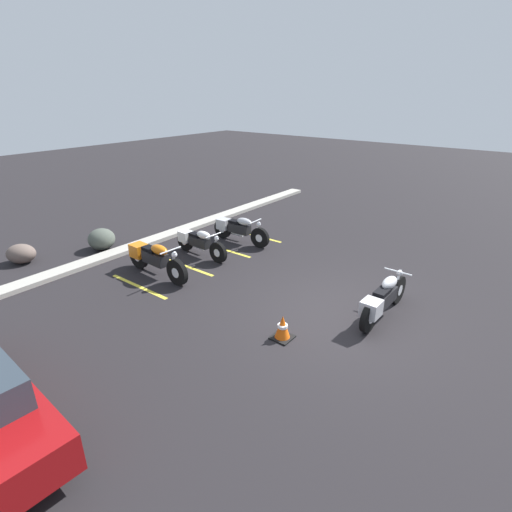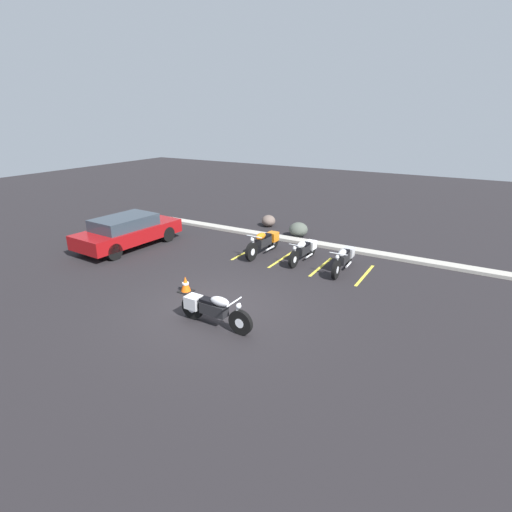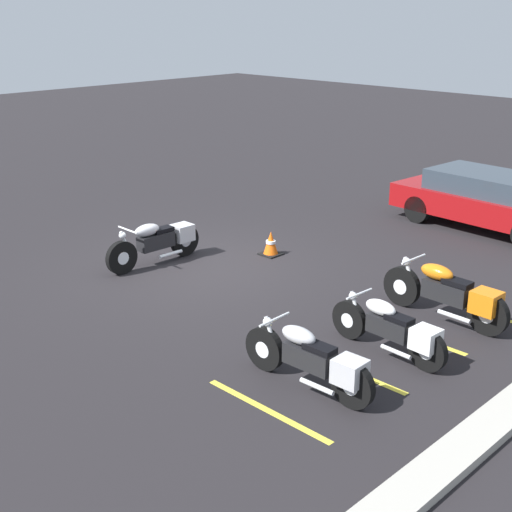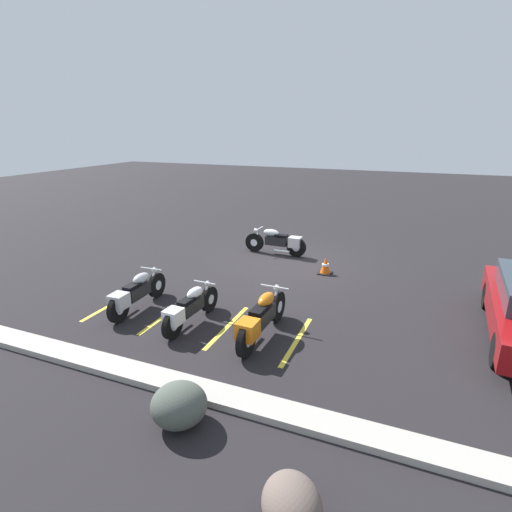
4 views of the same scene
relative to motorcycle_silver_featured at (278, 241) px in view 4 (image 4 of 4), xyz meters
name	(u,v)px [view 4 (image 4 of 4)]	position (x,y,z in m)	size (l,w,h in m)	color
ground	(283,262)	(-0.45, 0.74, -0.46)	(60.00, 60.00, 0.00)	black
motorcycle_silver_featured	(278,241)	(0.00, 0.00, 0.00)	(2.19, 0.61, 0.86)	black
parked_bike_0	(261,318)	(-1.57, 5.56, 0.02)	(0.64, 2.30, 0.90)	black
parked_bike_1	(189,308)	(0.09, 5.59, -0.03)	(0.57, 2.03, 0.80)	black
parked_bike_2	(135,293)	(1.67, 5.41, -0.01)	(0.60, 2.13, 0.84)	black
concrete_curb	(157,379)	(-0.45, 7.57, -0.40)	(18.00, 0.50, 0.12)	#A8A399
landscape_rock_0	(179,405)	(-1.37, 8.29, -0.13)	(0.83, 0.79, 0.65)	#494F46
landscape_rock_1	(292,505)	(-3.36, 9.16, -0.19)	(0.80, 0.66, 0.54)	brown
traffic_cone	(325,266)	(-1.92, 1.24, -0.22)	(0.40, 0.40, 0.50)	black
stall_line_0	(297,341)	(-2.28, 5.34, -0.45)	(0.10, 2.10, 0.00)	gold
stall_line_1	(228,327)	(-0.70, 5.34, -0.45)	(0.10, 2.10, 0.00)	gold
stall_line_2	(167,314)	(0.88, 5.34, -0.45)	(0.10, 2.10, 0.00)	gold
stall_line_3	(113,304)	(2.46, 5.34, -0.45)	(0.10, 2.10, 0.00)	gold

